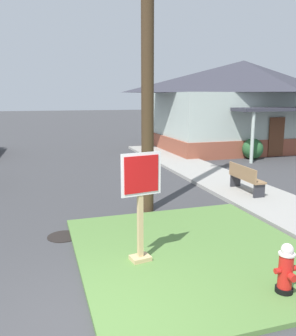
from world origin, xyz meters
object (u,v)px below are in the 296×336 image
at_px(stop_sign, 141,209).
at_px(manhole_cover, 63,236).
at_px(fire_hydrant, 286,270).
at_px(street_bench, 245,177).

height_order(stop_sign, manhole_cover, stop_sign).
bearing_deg(stop_sign, manhole_cover, 125.54).
xyz_separation_m(fire_hydrant, street_bench, (2.63, 5.26, 0.13)).
bearing_deg(stop_sign, fire_hydrant, -43.09).
height_order(fire_hydrant, street_bench, street_bench).
bearing_deg(manhole_cover, stop_sign, -54.46).
height_order(manhole_cover, street_bench, street_bench).
xyz_separation_m(stop_sign, manhole_cover, (-1.29, 1.80, -1.08)).
xyz_separation_m(manhole_cover, street_bench, (5.75, 1.74, 0.58)).
height_order(fire_hydrant, manhole_cover, fire_hydrant).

